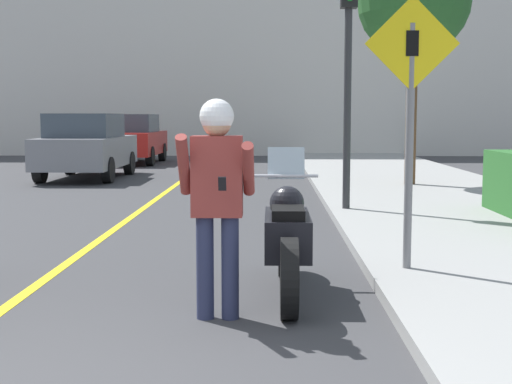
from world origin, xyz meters
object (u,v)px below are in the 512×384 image
Objects in this scene: street_tree at (414,1)px; parked_car_red at (132,138)px; traffic_light at (348,37)px; person_biker at (217,185)px; crossing_sign at (410,106)px; motorcycle at (287,239)px; parked_car_grey at (87,146)px.

parked_car_red is at bearing 132.38° from street_tree.
traffic_light is 0.76× the size of street_tree.
traffic_light is at bearing 74.52° from person_biker.
crossing_sign reaches higher than parked_car_red.
motorcycle is at bearing -153.77° from crossing_sign.
crossing_sign is at bearing 38.12° from person_biker.
traffic_light is 9.30m from parked_car_grey.
traffic_light is 4.77m from street_tree.
motorcycle is 18.61m from parked_car_red.
crossing_sign is at bearing -101.08° from street_tree.
person_biker reaches higher than parked_car_grey.
traffic_light reaches higher than motorcycle.
parked_car_red reaches higher than motorcycle.
person_biker is 0.42× the size of parked_car_grey.
street_tree reaches higher than crossing_sign.
parked_car_grey is (-7.83, 2.60, -3.22)m from street_tree.
person_biker is 0.34× the size of street_tree.
parked_car_red is (-4.91, 17.94, 0.34)m from motorcycle.
parked_car_grey is (-6.11, 11.38, -0.85)m from crossing_sign.
crossing_sign is at bearing 26.23° from motorcycle.
person_biker is 13.49m from parked_car_grey.
motorcycle is 0.84× the size of crossing_sign.
motorcycle is 0.53× the size of parked_car_grey.
person_biker is at bearing -125.60° from motorcycle.
parked_car_grey is at bearing 161.65° from street_tree.
crossing_sign is 0.63× the size of parked_car_grey.
traffic_light reaches higher than parked_car_red.
traffic_light reaches higher than crossing_sign.
motorcycle is at bearing -67.67° from parked_car_grey.
person_biker is at bearing -108.93° from street_tree.
crossing_sign is at bearing -88.46° from traffic_light.
motorcycle is 0.53× the size of parked_car_red.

